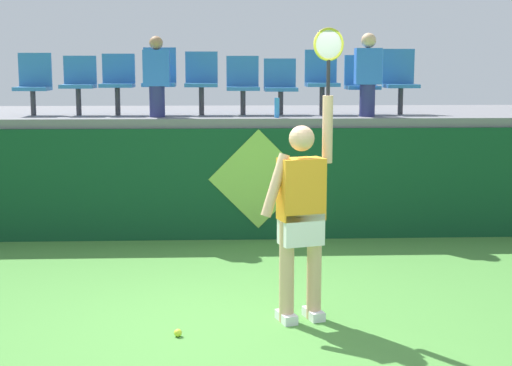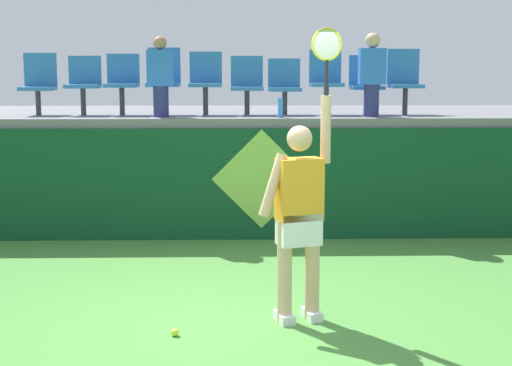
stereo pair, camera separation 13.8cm
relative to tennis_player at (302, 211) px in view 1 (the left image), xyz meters
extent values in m
plane|color=#478438|center=(-0.70, -0.23, -0.98)|extent=(40.00, 40.00, 0.00)
cube|color=#0F4223|center=(-0.70, 3.25, -0.26)|extent=(13.19, 0.20, 1.43)
cube|color=slate|center=(-0.70, 4.77, 0.51)|extent=(13.19, 3.15, 0.12)
cube|color=white|center=(-0.13, -0.04, -0.94)|extent=(0.19, 0.28, 0.08)
cube|color=white|center=(0.12, 0.04, -0.94)|extent=(0.19, 0.28, 0.08)
cylinder|color=#DBAD84|center=(-0.13, -0.04, -0.52)|extent=(0.13, 0.13, 0.90)
cylinder|color=#DBAD84|center=(0.12, 0.04, -0.52)|extent=(0.13, 0.13, 0.90)
cube|color=white|center=(-0.01, 0.00, -0.15)|extent=(0.41, 0.32, 0.28)
cube|color=orange|center=(-0.01, 0.00, 0.20)|extent=(0.43, 0.32, 0.53)
sphere|color=#DBAD84|center=(-0.01, 0.00, 0.63)|extent=(0.22, 0.22, 0.22)
cylinder|color=#DBAD84|center=(-0.24, -0.07, 0.24)|extent=(0.27, 0.16, 0.55)
cylinder|color=#DBAD84|center=(0.22, 0.07, 0.70)|extent=(0.09, 0.09, 0.58)
cylinder|color=black|center=(0.22, 0.07, 1.14)|extent=(0.03, 0.03, 0.30)
torus|color=gold|center=(0.22, 0.07, 1.42)|extent=(0.28, 0.10, 0.28)
ellipsoid|color=silver|center=(0.22, 0.07, 1.42)|extent=(0.23, 0.09, 0.24)
sphere|color=#D1E533|center=(-1.06, -0.38, -0.94)|extent=(0.07, 0.07, 0.07)
cylinder|color=#338CE5|center=(0.03, 3.39, 0.70)|extent=(0.07, 0.07, 0.26)
cylinder|color=#38383D|center=(-3.21, 3.95, 0.74)|extent=(0.07, 0.07, 0.33)
cube|color=#2D70B2|center=(-3.21, 3.95, 0.93)|extent=(0.44, 0.42, 0.05)
cube|color=#2D70B2|center=(-3.21, 4.14, 1.18)|extent=(0.44, 0.04, 0.45)
cylinder|color=#38383D|center=(-2.60, 3.95, 0.76)|extent=(0.07, 0.07, 0.36)
cube|color=#2D70B2|center=(-2.60, 3.95, 0.96)|extent=(0.44, 0.42, 0.05)
cube|color=#2D70B2|center=(-2.60, 4.14, 1.18)|extent=(0.44, 0.04, 0.38)
cylinder|color=#38383D|center=(-2.08, 3.95, 0.76)|extent=(0.07, 0.07, 0.37)
cube|color=#2D70B2|center=(-2.08, 3.95, 0.97)|extent=(0.44, 0.42, 0.05)
cube|color=#2D70B2|center=(-2.08, 4.14, 1.20)|extent=(0.44, 0.04, 0.40)
cylinder|color=#38383D|center=(-1.52, 3.95, 0.77)|extent=(0.07, 0.07, 0.38)
cube|color=#2D70B2|center=(-1.52, 3.95, 0.98)|extent=(0.44, 0.42, 0.05)
cube|color=#2D70B2|center=(-1.52, 4.14, 1.24)|extent=(0.44, 0.04, 0.47)
cylinder|color=#38383D|center=(-0.96, 3.95, 0.76)|extent=(0.07, 0.07, 0.38)
cube|color=#2D70B2|center=(-0.96, 3.95, 0.98)|extent=(0.44, 0.42, 0.05)
cube|color=#2D70B2|center=(-0.96, 4.14, 1.21)|extent=(0.44, 0.04, 0.42)
cylinder|color=#38383D|center=(-0.40, 3.95, 0.74)|extent=(0.07, 0.07, 0.33)
cube|color=#2D70B2|center=(-0.40, 3.95, 0.93)|extent=(0.44, 0.42, 0.05)
cube|color=#2D70B2|center=(-0.40, 4.14, 1.16)|extent=(0.44, 0.04, 0.41)
cylinder|color=#38383D|center=(0.12, 3.95, 0.73)|extent=(0.07, 0.07, 0.32)
cube|color=#2D70B2|center=(0.12, 3.95, 0.92)|extent=(0.44, 0.42, 0.05)
cube|color=#2D70B2|center=(0.12, 4.14, 1.14)|extent=(0.44, 0.04, 0.39)
cylinder|color=#38383D|center=(0.68, 3.95, 0.76)|extent=(0.07, 0.07, 0.38)
cube|color=#2D70B2|center=(0.68, 3.95, 0.98)|extent=(0.44, 0.42, 0.05)
cube|color=#2D70B2|center=(0.68, 4.14, 1.23)|extent=(0.44, 0.04, 0.45)
cylinder|color=#38383D|center=(1.23, 3.95, 0.75)|extent=(0.07, 0.07, 0.34)
cube|color=#2D70B2|center=(1.23, 3.95, 0.94)|extent=(0.44, 0.42, 0.05)
cube|color=#2D70B2|center=(1.23, 4.14, 1.17)|extent=(0.44, 0.04, 0.41)
cylinder|color=#38383D|center=(1.76, 3.95, 0.75)|extent=(0.07, 0.07, 0.36)
cube|color=#2D70B2|center=(1.76, 3.95, 0.96)|extent=(0.44, 0.42, 0.05)
cube|color=#2D70B2|center=(1.76, 4.14, 1.22)|extent=(0.44, 0.04, 0.48)
cylinder|color=navy|center=(1.23, 3.57, 0.78)|extent=(0.20, 0.20, 0.42)
cube|color=blue|center=(1.23, 3.57, 1.23)|extent=(0.34, 0.20, 0.47)
sphere|color=#DBAD84|center=(1.23, 3.57, 1.56)|extent=(0.20, 0.20, 0.20)
cylinder|color=navy|center=(-1.52, 3.58, 0.77)|extent=(0.20, 0.20, 0.40)
cube|color=blue|center=(-1.52, 3.58, 1.21)|extent=(0.34, 0.20, 0.46)
sphere|color=#A87A56|center=(-1.52, 3.58, 1.53)|extent=(0.18, 0.18, 0.18)
cube|color=#0F4223|center=(-0.22, 3.14, -0.97)|extent=(0.90, 0.01, 0.00)
plane|color=#8CC64C|center=(-0.22, 3.14, -0.19)|extent=(1.27, 0.00, 1.27)
camera|label=1|loc=(-0.68, -6.49, 1.26)|focal=53.92mm
camera|label=2|loc=(-0.55, -6.49, 1.26)|focal=53.92mm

